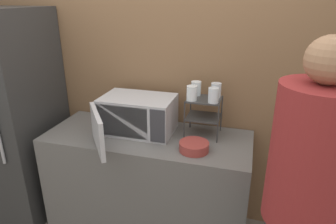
{
  "coord_description": "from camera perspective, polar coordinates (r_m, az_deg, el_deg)",
  "views": [
    {
      "loc": [
        0.74,
        -1.66,
        1.9
      ],
      "look_at": [
        0.16,
        0.35,
        1.08
      ],
      "focal_mm": 32.0,
      "sensor_mm": 36.0,
      "label": 1
    }
  ],
  "objects": [
    {
      "name": "refrigerator",
      "position": [
        2.96,
        -27.65,
        -0.77
      ],
      "size": [
        0.7,
        0.72,
        1.82
      ],
      "color": "#2D2D2D",
      "rests_on": "ground_plane"
    },
    {
      "name": "glass_back_left",
      "position": [
        2.31,
        5.36,
        4.51
      ],
      "size": [
        0.08,
        0.08,
        0.11
      ],
      "color": "silver",
      "rests_on": "dish_rack"
    },
    {
      "name": "wall_back",
      "position": [
        2.53,
        -1.42,
        7.54
      ],
      "size": [
        8.0,
        0.06,
        2.6
      ],
      "color": "brown",
      "rests_on": "ground_plane"
    },
    {
      "name": "microwave",
      "position": [
        2.35,
        -6.09,
        -0.59
      ],
      "size": [
        0.58,
        0.73,
        0.29
      ],
      "color": "#ADADB2",
      "rests_on": "counter"
    },
    {
      "name": "counter",
      "position": [
        2.57,
        -3.73,
        -13.39
      ],
      "size": [
        1.6,
        0.64,
        0.88
      ],
      "color": "#595654",
      "rests_on": "ground_plane"
    },
    {
      "name": "person",
      "position": [
        1.73,
        24.6,
        -13.22
      ],
      "size": [
        0.4,
        0.4,
        1.75
      ],
      "color": "#2D2D33",
      "rests_on": "ground_plane"
    },
    {
      "name": "bowl",
      "position": [
        2.11,
        4.98,
        -6.6
      ],
      "size": [
        0.21,
        0.21,
        0.06
      ],
      "color": "maroon",
      "rests_on": "counter"
    },
    {
      "name": "glass_front_left",
      "position": [
        2.19,
        4.56,
        3.6
      ],
      "size": [
        0.08,
        0.08,
        0.11
      ],
      "color": "silver",
      "rests_on": "dish_rack"
    },
    {
      "name": "dish_rack",
      "position": [
        2.28,
        6.83,
        0.57
      ],
      "size": [
        0.26,
        0.23,
        0.3
      ],
      "color": "#333333",
      "rests_on": "counter"
    },
    {
      "name": "glass_back_right",
      "position": [
        2.29,
        9.14,
        4.12
      ],
      "size": [
        0.08,
        0.08,
        0.11
      ],
      "color": "silver",
      "rests_on": "dish_rack"
    },
    {
      "name": "glass_front_right",
      "position": [
        2.16,
        8.66,
        3.17
      ],
      "size": [
        0.08,
        0.08,
        0.11
      ],
      "color": "silver",
      "rests_on": "dish_rack"
    }
  ]
}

